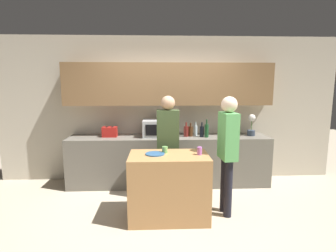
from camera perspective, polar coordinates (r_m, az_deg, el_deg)
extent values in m
plane|color=#BCAD93|center=(3.74, 1.26, -20.19)|extent=(14.00, 14.00, 0.00)
cube|color=beige|center=(5.02, 0.04, 3.64)|extent=(6.40, 0.08, 2.70)
cube|color=olive|center=(4.80, 0.15, 9.08)|extent=(3.74, 0.32, 0.75)
cube|color=#6B665B|center=(4.85, 0.22, -7.46)|extent=(3.60, 0.62, 0.89)
cube|color=#B27F4C|center=(3.67, 0.17, -13.02)|extent=(1.07, 0.64, 0.89)
cube|color=#B7BABC|center=(4.72, -2.32, -0.49)|extent=(0.52, 0.38, 0.30)
cube|color=black|center=(4.53, -2.95, -0.90)|extent=(0.31, 0.01, 0.19)
cube|color=#B21E19|center=(4.81, -12.56, -1.25)|extent=(0.26, 0.16, 0.18)
cube|color=black|center=(4.80, -13.19, -0.17)|extent=(0.02, 0.11, 0.01)
cube|color=black|center=(4.79, -12.01, -0.17)|extent=(0.02, 0.11, 0.01)
cylinder|color=#333D4C|center=(5.05, 17.63, -1.44)|extent=(0.14, 0.14, 0.10)
cylinder|color=#38662D|center=(5.02, 17.71, 0.13)|extent=(0.01, 0.01, 0.18)
sphere|color=silver|center=(5.00, 17.79, 1.71)|extent=(0.13, 0.13, 0.13)
cylinder|color=maroon|center=(4.73, 3.96, -1.17)|extent=(0.09, 0.09, 0.19)
cylinder|color=maroon|center=(4.71, 3.98, 0.38)|extent=(0.03, 0.03, 0.07)
cylinder|color=#472814|center=(4.76, 4.95, -1.19)|extent=(0.08, 0.08, 0.18)
cylinder|color=#472814|center=(4.74, 4.97, 0.29)|extent=(0.03, 0.03, 0.07)
cylinder|color=silver|center=(4.82, 6.03, -1.05)|extent=(0.06, 0.06, 0.18)
cylinder|color=silver|center=(4.80, 6.05, 0.45)|extent=(0.02, 0.02, 0.07)
cylinder|color=black|center=(4.73, 7.36, -1.22)|extent=(0.07, 0.07, 0.19)
cylinder|color=black|center=(4.71, 7.39, 0.36)|extent=(0.03, 0.03, 0.07)
cylinder|color=#194723|center=(4.70, 8.39, -1.05)|extent=(0.07, 0.07, 0.23)
cylinder|color=#194723|center=(4.68, 8.44, 0.88)|extent=(0.03, 0.03, 0.09)
cylinder|color=#2D5684|center=(3.54, -2.84, -6.08)|extent=(0.26, 0.26, 0.01)
cylinder|color=#B865BB|center=(3.53, 6.89, -5.40)|extent=(0.06, 0.06, 0.11)
cylinder|color=#70AD5C|center=(3.61, -0.69, -5.19)|extent=(0.08, 0.08, 0.09)
cylinder|color=black|center=(3.80, 12.97, -13.16)|extent=(0.11, 0.11, 0.81)
cylinder|color=black|center=(3.93, 12.16, -12.32)|extent=(0.11, 0.11, 0.81)
cube|color=#61B863|center=(3.66, 12.95, -2.14)|extent=(0.22, 0.35, 0.64)
sphere|color=beige|center=(3.60, 13.19, 4.57)|extent=(0.22, 0.22, 0.22)
cylinder|color=black|center=(4.23, 1.08, -10.62)|extent=(0.11, 0.11, 0.80)
cylinder|color=black|center=(4.22, -1.12, -10.63)|extent=(0.11, 0.11, 0.80)
cube|color=#3D502D|center=(4.04, -0.02, -0.99)|extent=(0.34, 0.20, 0.63)
sphere|color=tan|center=(3.99, -0.02, 5.04)|extent=(0.22, 0.22, 0.22)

